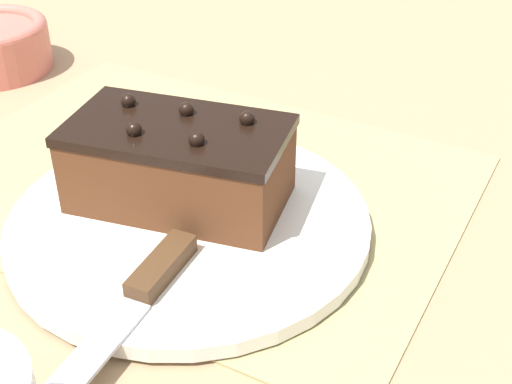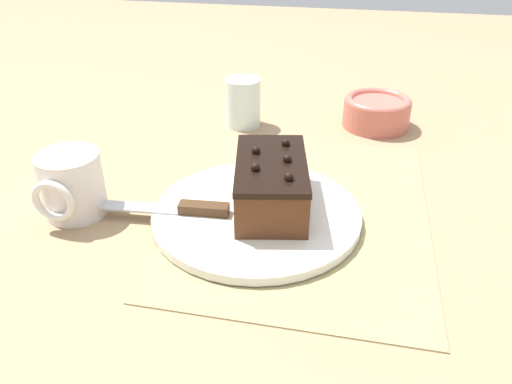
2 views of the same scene
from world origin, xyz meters
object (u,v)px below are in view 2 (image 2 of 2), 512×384
(cake_plate, at_px, (256,214))
(chocolate_cake, at_px, (271,183))
(serving_knife, at_px, (178,208))
(small_bowl, at_px, (377,111))
(drinking_glass, at_px, (243,103))
(coffee_mug, at_px, (71,185))

(cake_plate, relative_size, chocolate_cake, 1.55)
(serving_knife, bearing_deg, cake_plate, -80.98)
(small_bowl, bearing_deg, chocolate_cake, -22.26)
(chocolate_cake, height_order, small_bowl, chocolate_cake)
(chocolate_cake, relative_size, drinking_glass, 2.01)
(cake_plate, relative_size, small_bowl, 2.25)
(serving_knife, bearing_deg, small_bowl, -38.08)
(drinking_glass, relative_size, coffee_mug, 0.96)
(chocolate_cake, distance_m, serving_knife, 0.13)
(drinking_glass, distance_m, small_bowl, 0.26)
(drinking_glass, xyz_separation_m, small_bowl, (-0.05, 0.25, -0.01))
(drinking_glass, bearing_deg, cake_plate, 16.02)
(chocolate_cake, xyz_separation_m, serving_knife, (0.04, -0.12, -0.03))
(coffee_mug, bearing_deg, serving_knife, 93.60)
(small_bowl, bearing_deg, coffee_mug, -45.71)
(serving_knife, distance_m, small_bowl, 0.47)
(chocolate_cake, height_order, coffee_mug, chocolate_cake)
(cake_plate, xyz_separation_m, small_bowl, (-0.37, 0.16, 0.02))
(chocolate_cake, bearing_deg, cake_plate, -42.64)
(serving_knife, xyz_separation_m, small_bowl, (-0.39, 0.26, 0.01))
(drinking_glass, height_order, small_bowl, drinking_glass)
(serving_knife, height_order, small_bowl, small_bowl)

